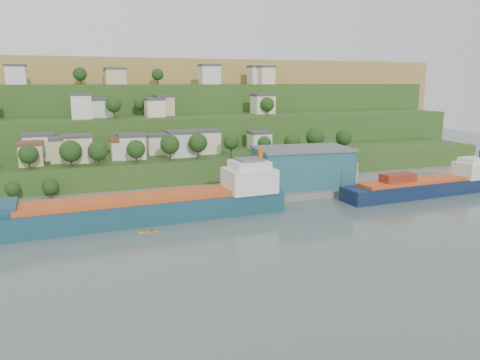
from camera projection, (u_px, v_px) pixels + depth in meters
name	position (u px, v px, depth m)	size (l,w,h in m)	color
ground	(206.00, 226.00, 118.64)	(500.00, 500.00, 0.00)	#495852
quay	(241.00, 196.00, 151.10)	(220.00, 26.00, 4.00)	slate
hillside	(126.00, 145.00, 273.71)	(360.00, 210.98, 96.00)	#284719
cargo_ship_near	(153.00, 208.00, 123.79)	(78.05, 15.86, 19.93)	#133A4A
cargo_ship_far	(427.00, 187.00, 151.77)	(57.25, 12.23, 15.45)	#0D1839
warehouse	(302.00, 166.00, 155.61)	(32.66, 21.86, 12.80)	#215364
dinghy	(23.00, 219.00, 119.09)	(4.27, 1.60, 0.85)	silver
kayak_orange	(152.00, 231.00, 113.96)	(3.53, 1.67, 0.88)	#DA5813
kayak_yellow	(144.00, 232.00, 113.78)	(3.06, 0.64, 0.76)	gold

